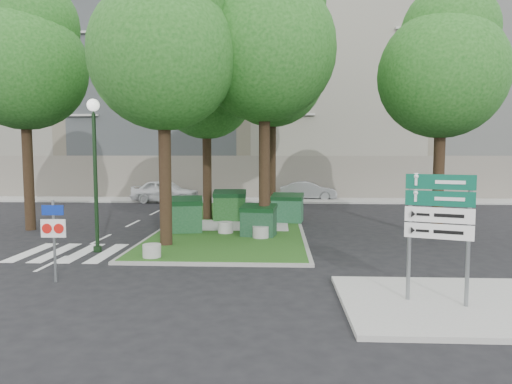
# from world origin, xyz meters

# --- Properties ---
(ground) EXTENTS (120.00, 120.00, 0.00)m
(ground) POSITION_xyz_m (0.00, 0.00, 0.00)
(ground) COLOR black
(ground) RESTS_ON ground
(median_island) EXTENTS (6.00, 16.00, 0.12)m
(median_island) POSITION_xyz_m (0.50, 8.00, 0.06)
(median_island) COLOR #224A15
(median_island) RESTS_ON ground
(median_kerb) EXTENTS (6.30, 16.30, 0.10)m
(median_kerb) POSITION_xyz_m (0.50, 8.00, 0.05)
(median_kerb) COLOR gray
(median_kerb) RESTS_ON ground
(sidewalk_corner) EXTENTS (5.00, 4.00, 0.12)m
(sidewalk_corner) POSITION_xyz_m (6.50, -3.50, 0.06)
(sidewalk_corner) COLOR #999993
(sidewalk_corner) RESTS_ON ground
(building_sidewalk) EXTENTS (42.00, 3.00, 0.12)m
(building_sidewalk) POSITION_xyz_m (0.00, 18.50, 0.06)
(building_sidewalk) COLOR #999993
(building_sidewalk) RESTS_ON ground
(zebra_crossing) EXTENTS (5.00, 3.00, 0.01)m
(zebra_crossing) POSITION_xyz_m (-3.75, 1.50, 0.01)
(zebra_crossing) COLOR silver
(zebra_crossing) RESTS_ON ground
(apartment_building) EXTENTS (41.00, 12.00, 16.00)m
(apartment_building) POSITION_xyz_m (0.00, 26.00, 8.00)
(apartment_building) COLOR #C1A891
(apartment_building) RESTS_ON ground
(tree_median_near_left) EXTENTS (5.20, 5.20, 10.53)m
(tree_median_near_left) POSITION_xyz_m (-1.41, 2.56, 7.32)
(tree_median_near_left) COLOR black
(tree_median_near_left) RESTS_ON ground
(tree_median_near_right) EXTENTS (5.60, 5.60, 11.46)m
(tree_median_near_right) POSITION_xyz_m (2.09, 4.56, 7.99)
(tree_median_near_right) COLOR black
(tree_median_near_right) RESTS_ON ground
(tree_median_mid) EXTENTS (4.80, 4.80, 9.99)m
(tree_median_mid) POSITION_xyz_m (-0.91, 9.06, 6.98)
(tree_median_mid) COLOR black
(tree_median_mid) RESTS_ON ground
(tree_median_far) EXTENTS (5.80, 5.80, 11.93)m
(tree_median_far) POSITION_xyz_m (2.29, 12.06, 8.32)
(tree_median_far) COLOR black
(tree_median_far) RESTS_ON ground
(tree_street_left) EXTENTS (5.40, 5.40, 11.00)m
(tree_street_left) POSITION_xyz_m (-8.41, 6.06, 7.65)
(tree_street_left) COLOR black
(tree_street_left) RESTS_ON ground
(tree_street_right) EXTENTS (5.00, 5.00, 10.06)m
(tree_street_right) POSITION_xyz_m (9.09, 5.06, 6.98)
(tree_street_right) COLOR black
(tree_street_right) RESTS_ON ground
(dumpster_a) EXTENTS (1.77, 1.39, 1.48)m
(dumpster_a) POSITION_xyz_m (-1.43, 5.21, 0.83)
(dumpster_a) COLOR #103C1B
(dumpster_a) RESTS_ON median_island
(dumpster_b) EXTENTS (1.66, 1.20, 1.49)m
(dumpster_b) POSITION_xyz_m (0.17, 8.59, 0.84)
(dumpster_b) COLOR #134414
(dumpster_b) RESTS_ON median_island
(dumpster_c) EXTENTS (1.52, 1.19, 1.27)m
(dumpster_c) POSITION_xyz_m (1.77, 4.43, 0.73)
(dumpster_c) COLOR #0F321B
(dumpster_c) RESTS_ON median_island
(dumpster_d) EXTENTS (1.63, 1.26, 1.38)m
(dumpster_d) POSITION_xyz_m (3.00, 8.15, 0.78)
(dumpster_d) COLOR #164829
(dumpster_d) RESTS_ON median_island
(bollard_left) EXTENTS (0.58, 0.58, 0.41)m
(bollard_left) POSITION_xyz_m (-1.47, 0.50, 0.33)
(bollard_left) COLOR #9D9D98
(bollard_left) RESTS_ON median_island
(bollard_right) EXTENTS (0.64, 0.64, 0.46)m
(bollard_right) POSITION_xyz_m (1.88, 3.99, 0.35)
(bollard_right) COLOR gray
(bollard_right) RESTS_ON median_island
(bollard_mid) EXTENTS (0.64, 0.64, 0.45)m
(bollard_mid) POSITION_xyz_m (0.37, 5.00, 0.35)
(bollard_mid) COLOR #A0A19C
(bollard_mid) RESTS_ON median_island
(litter_bin) EXTENTS (0.44, 0.44, 0.78)m
(litter_bin) POSITION_xyz_m (3.20, 10.65, 0.51)
(litter_bin) COLOR gold
(litter_bin) RESTS_ON median_island
(street_lamp) EXTENTS (0.42, 0.42, 5.26)m
(street_lamp) POSITION_xyz_m (-3.74, 1.73, 3.31)
(street_lamp) COLOR black
(street_lamp) RESTS_ON ground
(traffic_sign_pole) EXTENTS (0.66, 0.07, 2.21)m
(traffic_sign_pole) POSITION_xyz_m (-3.38, -2.00, 1.42)
(traffic_sign_pole) COLOR slate
(traffic_sign_pole) RESTS_ON ground
(directional_sign) EXTENTS (1.36, 0.53, 2.86)m
(directional_sign) POSITION_xyz_m (6.08, -3.56, 2.02)
(directional_sign) COLOR slate
(directional_sign) RESTS_ON sidewalk_corner
(car_white) EXTENTS (4.78, 2.28, 1.57)m
(car_white) POSITION_xyz_m (-5.20, 17.27, 0.79)
(car_white) COLOR white
(car_white) RESTS_ON ground
(car_silver) EXTENTS (4.16, 1.66, 1.35)m
(car_silver) POSITION_xyz_m (4.75, 19.50, 0.67)
(car_silver) COLOR gray
(car_silver) RESTS_ON ground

